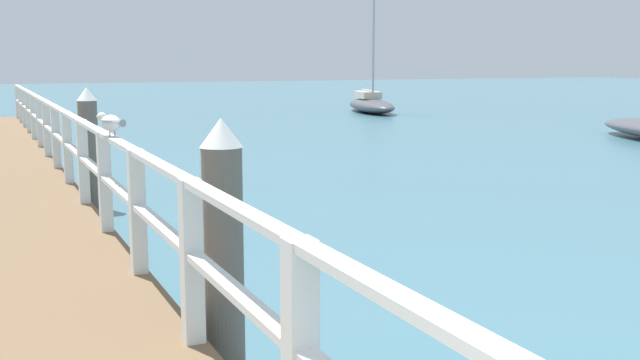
% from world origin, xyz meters
% --- Properties ---
extents(pier_railing, '(0.12, 23.09, 1.00)m').
position_xyz_m(pier_railing, '(1.04, 12.28, 1.14)').
color(pier_railing, silver).
rests_on(pier_railing, pier_deck).
extents(dock_piling_near, '(0.29, 0.29, 1.82)m').
position_xyz_m(dock_piling_near, '(1.42, 4.67, 0.92)').
color(dock_piling_near, '#6B6056').
rests_on(dock_piling_near, ground_plane).
extents(dock_piling_far, '(0.29, 0.29, 1.82)m').
position_xyz_m(dock_piling_far, '(1.42, 11.34, 0.92)').
color(dock_piling_far, '#6B6056').
rests_on(dock_piling_far, ground_plane).
extents(seagull_foreground, '(0.24, 0.46, 0.21)m').
position_xyz_m(seagull_foreground, '(1.04, 6.81, 1.65)').
color(seagull_foreground, white).
rests_on(seagull_foreground, pier_railing).
extents(boat_1, '(2.58, 5.29, 7.04)m').
position_xyz_m(boat_1, '(15.53, 28.41, 0.38)').
color(boat_1, '#4C4C51').
rests_on(boat_1, ground_plane).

